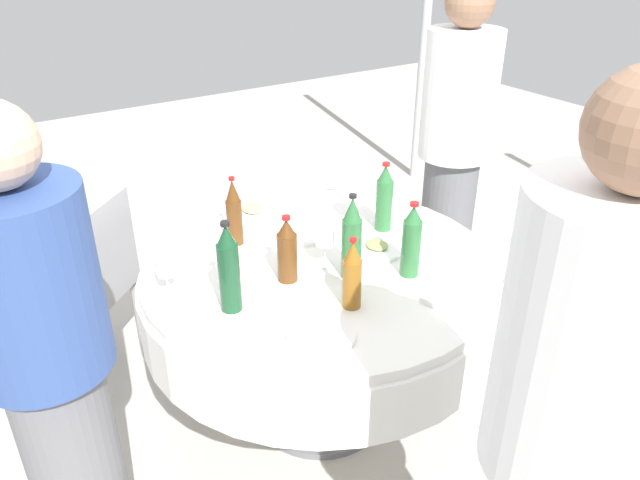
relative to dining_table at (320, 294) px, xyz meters
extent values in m
plane|color=#B7B2A8|center=(0.00, 0.00, -0.59)|extent=(10.00, 10.00, 0.00)
cylinder|color=white|center=(0.00, 0.00, 0.13)|extent=(1.32, 1.32, 0.04)
cylinder|color=white|center=(0.00, 0.00, 0.00)|extent=(1.35, 1.35, 0.22)
cylinder|color=slate|center=(0.00, 0.00, -0.35)|extent=(0.14, 0.14, 0.48)
cylinder|color=slate|center=(0.00, 0.00, -0.58)|extent=(0.56, 0.56, 0.03)
cylinder|color=#8C5619|center=(-0.30, 0.08, 0.24)|extent=(0.06, 0.06, 0.17)
cone|color=#8C5619|center=(-0.30, 0.08, 0.36)|extent=(0.06, 0.06, 0.07)
cylinder|color=red|center=(-0.30, 0.08, 0.40)|extent=(0.02, 0.02, 0.01)
cylinder|color=#2D6B38|center=(-0.25, -0.22, 0.25)|extent=(0.07, 0.07, 0.21)
cone|color=#2D6B38|center=(-0.25, -0.22, 0.39)|extent=(0.06, 0.06, 0.06)
cylinder|color=red|center=(-0.25, -0.22, 0.43)|extent=(0.03, 0.03, 0.01)
cylinder|color=#2D6B38|center=(0.08, -0.36, 0.26)|extent=(0.07, 0.07, 0.21)
cone|color=#2D6B38|center=(0.08, -0.36, 0.39)|extent=(0.06, 0.06, 0.06)
cylinder|color=red|center=(0.08, -0.36, 0.43)|extent=(0.03, 0.03, 0.01)
cylinder|color=#2D6B38|center=(-0.15, -0.03, 0.26)|extent=(0.07, 0.07, 0.22)
cone|color=#2D6B38|center=(-0.15, -0.03, 0.41)|extent=(0.06, 0.06, 0.08)
cylinder|color=black|center=(-0.15, -0.03, 0.46)|extent=(0.03, 0.03, 0.01)
cylinder|color=#194728|center=(-0.10, 0.41, 0.27)|extent=(0.07, 0.07, 0.24)
cone|color=#194728|center=(-0.10, 0.41, 0.42)|extent=(0.06, 0.06, 0.07)
cylinder|color=black|center=(-0.10, 0.41, 0.46)|extent=(0.03, 0.03, 0.01)
cylinder|color=#593314|center=(-0.05, 0.17, 0.24)|extent=(0.07, 0.07, 0.18)
cone|color=#593314|center=(-0.05, 0.17, 0.36)|extent=(0.06, 0.06, 0.06)
cylinder|color=red|center=(-0.05, 0.17, 0.39)|extent=(0.03, 0.03, 0.01)
cylinder|color=#593314|center=(0.30, 0.20, 0.24)|extent=(0.06, 0.06, 0.18)
cone|color=#593314|center=(0.30, 0.20, 0.37)|extent=(0.06, 0.06, 0.09)
cylinder|color=red|center=(0.30, 0.20, 0.42)|extent=(0.02, 0.02, 0.01)
cylinder|color=white|center=(0.21, -0.30, 0.15)|extent=(0.06, 0.06, 0.00)
cylinder|color=white|center=(0.21, -0.30, 0.19)|extent=(0.01, 0.01, 0.07)
cylinder|color=white|center=(0.21, -0.30, 0.27)|extent=(0.07, 0.07, 0.08)
cylinder|color=gold|center=(0.21, -0.30, 0.24)|extent=(0.06, 0.06, 0.03)
cylinder|color=white|center=(-0.03, 0.00, 0.15)|extent=(0.06, 0.06, 0.00)
cylinder|color=white|center=(-0.03, 0.00, 0.19)|extent=(0.01, 0.01, 0.08)
cylinder|color=white|center=(-0.03, 0.00, 0.27)|extent=(0.07, 0.07, 0.07)
cylinder|color=gold|center=(-0.03, 0.00, 0.25)|extent=(0.06, 0.06, 0.03)
cylinder|color=white|center=(0.11, 0.55, 0.15)|extent=(0.06, 0.06, 0.00)
cylinder|color=white|center=(0.11, 0.55, 0.19)|extent=(0.01, 0.01, 0.06)
cylinder|color=white|center=(0.11, 0.55, 0.25)|extent=(0.07, 0.07, 0.06)
cylinder|color=gold|center=(0.11, 0.55, 0.23)|extent=(0.06, 0.06, 0.03)
cylinder|color=white|center=(-0.39, 0.25, 0.16)|extent=(0.22, 0.22, 0.02)
cylinder|color=white|center=(0.49, 0.02, 0.16)|extent=(0.23, 0.23, 0.02)
ellipsoid|color=tan|center=(0.49, 0.02, 0.18)|extent=(0.10, 0.09, 0.02)
cylinder|color=white|center=(-0.06, -0.22, 0.16)|extent=(0.20, 0.20, 0.02)
ellipsoid|color=#8C9E59|center=(-0.06, -0.22, 0.18)|extent=(0.09, 0.08, 0.02)
cylinder|color=white|center=(0.20, -0.08, 0.16)|extent=(0.21, 0.21, 0.02)
cube|color=silver|center=(0.35, 0.37, 0.15)|extent=(0.11, 0.16, 0.00)
cube|color=white|center=(-0.46, -0.21, 0.16)|extent=(0.18, 0.18, 0.02)
cylinder|color=white|center=(-1.19, 0.19, 0.62)|extent=(0.34, 0.34, 0.59)
cylinder|color=slate|center=(-0.20, 0.98, -0.17)|extent=(0.26, 0.26, 0.83)
cylinder|color=#334C8C|center=(-0.20, 0.98, 0.49)|extent=(0.34, 0.34, 0.50)
cylinder|color=slate|center=(0.31, -0.96, -0.16)|extent=(0.26, 0.26, 0.86)
cylinder|color=white|center=(0.31, -0.96, 0.56)|extent=(0.34, 0.34, 0.58)
sphere|color=#8C664C|center=(0.31, -0.96, 0.96)|extent=(0.22, 0.22, 0.22)
cube|color=#99999E|center=(0.78, 0.75, -0.14)|extent=(0.57, 0.57, 0.04)
cube|color=#99999E|center=(0.65, 0.62, 0.07)|extent=(0.31, 0.32, 0.42)
cylinder|color=gray|center=(1.02, 0.74, -0.38)|extent=(0.03, 0.03, 0.43)
cylinder|color=gray|center=(0.79, 0.99, -0.38)|extent=(0.03, 0.03, 0.43)
cylinder|color=gray|center=(0.78, 0.51, -0.38)|extent=(0.03, 0.03, 0.43)
cylinder|color=gray|center=(0.54, 0.75, -0.38)|extent=(0.03, 0.03, 0.43)
cylinder|color=#B2B5B7|center=(1.80, -2.10, 0.75)|extent=(0.07, 0.07, 2.67)
camera|label=1|loc=(-1.64, 1.08, 1.29)|focal=34.16mm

